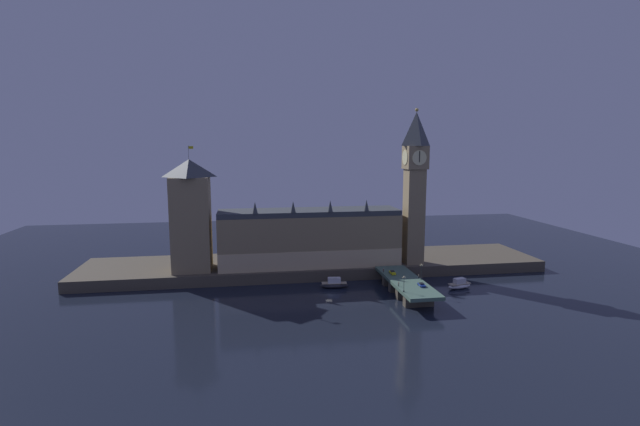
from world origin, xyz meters
name	(u,v)px	position (x,y,z in m)	size (l,w,h in m)	color
ground_plane	(329,295)	(0.00, 0.00, 0.00)	(400.00, 400.00, 0.00)	black
embankment	(315,265)	(0.00, 39.00, 2.54)	(220.00, 42.00, 5.09)	#4C4438
parliament_hall	(309,237)	(-3.89, 30.67, 18.09)	(83.72, 20.67, 31.37)	#8E7A56
clock_tower	(415,183)	(45.25, 25.67, 43.55)	(10.34, 10.45, 72.63)	#8E7A56
victoria_tower	(191,215)	(-57.18, 29.82, 30.09)	(16.97, 16.97, 55.74)	#8E7A56
bridge	(406,285)	(31.35, -5.00, 4.12)	(13.40, 46.00, 6.22)	#476656
car_northbound_lead	(392,272)	(28.40, 4.38, 6.94)	(1.92, 4.23, 1.55)	yellow
car_southbound_lead	(422,285)	(34.29, -14.00, 6.83)	(2.09, 4.15, 1.31)	navy
pedestrian_near_rail	(399,284)	(25.45, -12.60, 7.20)	(0.38, 0.38, 1.85)	black
pedestrian_mid_walk	(419,276)	(37.24, -3.33, 7.14)	(0.38, 0.38, 1.73)	black
pedestrian_far_rail	(384,270)	(25.45, 7.66, 7.13)	(0.38, 0.38, 1.73)	black
street_lamp_near	(404,282)	(25.05, -19.72, 10.11)	(1.34, 0.60, 6.21)	#2D3333
street_lamp_mid	(421,270)	(37.64, -5.00, 10.29)	(1.34, 0.60, 6.51)	#2D3333
boat_upstream	(334,284)	(3.87, 8.74, 1.67)	(12.56, 5.47, 4.56)	#28282D
boat_downstream	(459,285)	(56.82, -0.56, 1.64)	(11.78, 6.86, 4.49)	white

